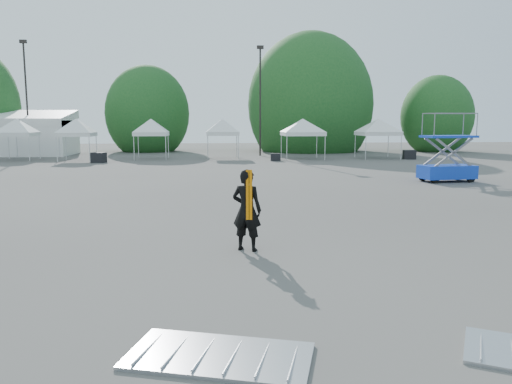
{
  "coord_description": "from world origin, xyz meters",
  "views": [
    {
      "loc": [
        -1.65,
        -13.45,
        3.05
      ],
      "look_at": [
        -0.48,
        -1.04,
        1.3
      ],
      "focal_mm": 35.0,
      "sensor_mm": 36.0,
      "label": 1
    }
  ],
  "objects": [
    {
      "name": "crate_east",
      "position": [
        14.86,
        26.47,
        0.38
      ],
      "size": [
        1.06,
        0.88,
        0.75
      ],
      "primitive_type": "cube",
      "rotation": [
        0.0,
        0.0,
        -0.14
      ],
      "color": "black",
      "rests_on": "ground"
    },
    {
      "name": "crate_mid",
      "position": [
        3.58,
        25.59,
        0.3
      ],
      "size": [
        0.83,
        0.68,
        0.6
      ],
      "primitive_type": "cube",
      "rotation": [
        0.0,
        0.0,
        -0.1
      ],
      "color": "black",
      "rests_on": "ground"
    },
    {
      "name": "light_pole_east",
      "position": [
        3.0,
        32.0,
        5.52
      ],
      "size": [
        0.6,
        0.25,
        9.8
      ],
      "color": "black",
      "rests_on": "ground"
    },
    {
      "name": "tent_c",
      "position": [
        -12.07,
        27.36,
        3.06
      ],
      "size": [
        3.74,
        3.74,
        3.88
      ],
      "color": "silver",
      "rests_on": "ground"
    },
    {
      "name": "man",
      "position": [
        -0.78,
        -1.83,
        0.98
      ],
      "size": [
        0.84,
        0.71,
        1.96
      ],
      "rotation": [
        0.0,
        0.0,
        2.73
      ],
      "color": "black",
      "rests_on": "ground"
    },
    {
      "name": "tent_f",
      "position": [
        6.1,
        27.67,
        3.06
      ],
      "size": [
        4.68,
        4.68,
        3.88
      ],
      "color": "silver",
      "rests_on": "ground"
    },
    {
      "name": "crate_west",
      "position": [
        -9.97,
        25.18,
        0.39
      ],
      "size": [
        1.13,
        0.97,
        0.77
      ],
      "primitive_type": "cube",
      "rotation": [
        0.0,
        0.0,
        -0.21
      ],
      "color": "black",
      "rests_on": "ground"
    },
    {
      "name": "scissor_lift",
      "position": [
        10.56,
        11.12,
        1.77
      ],
      "size": [
        2.86,
        1.66,
        3.51
      ],
      "rotation": [
        0.0,
        0.0,
        0.12
      ],
      "color": "#0E51B8",
      "rests_on": "ground"
    },
    {
      "name": "tree_mid_w",
      "position": [
        -8.0,
        40.0,
        3.93
      ],
      "size": [
        4.16,
        4.16,
        6.33
      ],
      "color": "#382314",
      "rests_on": "ground"
    },
    {
      "name": "tent_e",
      "position": [
        -0.5,
        28.8,
        3.06
      ],
      "size": [
        3.82,
        3.82,
        3.88
      ],
      "color": "silver",
      "rests_on": "ground"
    },
    {
      "name": "ground",
      "position": [
        0.0,
        0.0,
        0.0
      ],
      "size": [
        120.0,
        120.0,
        0.0
      ],
      "primitive_type": "plane",
      "color": "#474442",
      "rests_on": "ground"
    },
    {
      "name": "light_pole_west",
      "position": [
        -18.0,
        34.0,
        5.77
      ],
      "size": [
        0.6,
        0.25,
        10.3
      ],
      "color": "black",
      "rests_on": "ground"
    },
    {
      "name": "barrier_left",
      "position": [
        -1.55,
        -7.29,
        0.04
      ],
      "size": [
        2.62,
        1.83,
        0.08
      ],
      "rotation": [
        0.0,
        0.0,
        -0.29
      ],
      "color": "#A9ACB1",
      "rests_on": "ground"
    },
    {
      "name": "tree_mid_e",
      "position": [
        9.0,
        39.0,
        4.84
      ],
      "size": [
        5.12,
        5.12,
        7.79
      ],
      "color": "#382314",
      "rests_on": "ground"
    },
    {
      "name": "tree_far_e",
      "position": [
        22.0,
        37.0,
        3.63
      ],
      "size": [
        3.84,
        3.84,
        5.84
      ],
      "color": "#382314",
      "rests_on": "ground"
    },
    {
      "name": "tent_d",
      "position": [
        -6.39,
        28.57,
        3.06
      ],
      "size": [
        3.85,
        3.85,
        3.88
      ],
      "color": "silver",
      "rests_on": "ground"
    },
    {
      "name": "tent_b",
      "position": [
        -16.97,
        28.48,
        3.06
      ],
      "size": [
        3.78,
        3.78,
        3.88
      ],
      "color": "silver",
      "rests_on": "ground"
    },
    {
      "name": "tent_g",
      "position": [
        12.6,
        27.85,
        3.06
      ],
      "size": [
        4.51,
        4.51,
        3.88
      ],
      "color": "silver",
      "rests_on": "ground"
    }
  ]
}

